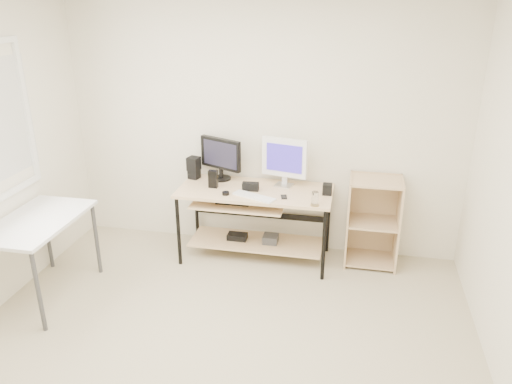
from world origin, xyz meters
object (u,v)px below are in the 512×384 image
object	(u,v)px
desk	(253,209)
black_monitor	(221,156)
side_table	(38,228)
white_imac	(284,159)
shelf_unit	(373,220)
audio_controller	(213,179)

from	to	relation	value
desk	black_monitor	xyz separation A→B (m)	(-0.37, 0.20, 0.46)
side_table	white_imac	bearing A→B (deg)	31.90
desk	black_monitor	world-z (taller)	black_monitor
desk	side_table	xyz separation A→B (m)	(-1.65, -1.06, 0.13)
desk	shelf_unit	world-z (taller)	shelf_unit
black_monitor	white_imac	xyz separation A→B (m)	(0.66, -0.06, 0.03)
desk	side_table	bearing A→B (deg)	-147.35
white_imac	audio_controller	distance (m)	0.73
desk	audio_controller	xyz separation A→B (m)	(-0.39, -0.03, 0.30)
side_table	audio_controller	bearing A→B (deg)	39.13
side_table	desk	bearing A→B (deg)	32.65
desk	side_table	world-z (taller)	same
desk	white_imac	world-z (taller)	white_imac
desk	black_monitor	bearing A→B (deg)	151.32
shelf_unit	side_table	bearing A→B (deg)	-156.67
black_monitor	audio_controller	xyz separation A→B (m)	(-0.02, -0.24, -0.16)
desk	white_imac	size ratio (longest dim) A/B	3.07
white_imac	audio_controller	size ratio (longest dim) A/B	2.79
side_table	audio_controller	xyz separation A→B (m)	(1.26, 1.03, 0.17)
shelf_unit	white_imac	distance (m)	1.06
side_table	audio_controller	size ratio (longest dim) A/B	5.70
shelf_unit	black_monitor	world-z (taller)	black_monitor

